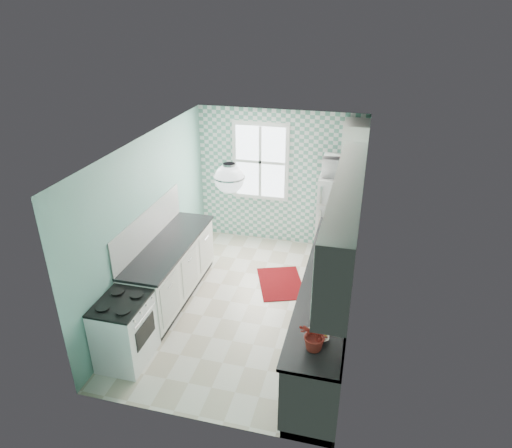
% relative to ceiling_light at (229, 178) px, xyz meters
% --- Properties ---
extents(floor, '(3.00, 4.40, 0.02)m').
position_rel_ceiling_light_xyz_m(floor, '(0.00, 0.80, -2.33)').
color(floor, silver).
rests_on(floor, ground).
extents(ceiling, '(3.00, 4.40, 0.02)m').
position_rel_ceiling_light_xyz_m(ceiling, '(0.00, 0.80, 0.19)').
color(ceiling, white).
rests_on(ceiling, wall_back).
extents(wall_back, '(3.00, 0.02, 2.50)m').
position_rel_ceiling_light_xyz_m(wall_back, '(0.00, 3.01, -1.07)').
color(wall_back, '#6CA598').
rests_on(wall_back, floor).
extents(wall_front, '(3.00, 0.02, 2.50)m').
position_rel_ceiling_light_xyz_m(wall_front, '(0.00, -1.41, -1.07)').
color(wall_front, '#6CA598').
rests_on(wall_front, floor).
extents(wall_left, '(0.02, 4.40, 2.50)m').
position_rel_ceiling_light_xyz_m(wall_left, '(-1.51, 0.80, -1.07)').
color(wall_left, '#6CA598').
rests_on(wall_left, floor).
extents(wall_right, '(0.02, 4.40, 2.50)m').
position_rel_ceiling_light_xyz_m(wall_right, '(1.51, 0.80, -1.07)').
color(wall_right, '#6CA598').
rests_on(wall_right, floor).
extents(accent_wall, '(3.00, 0.01, 2.50)m').
position_rel_ceiling_light_xyz_m(accent_wall, '(0.00, 2.99, -1.07)').
color(accent_wall, '#60A08C').
rests_on(accent_wall, wall_back).
extents(window, '(1.04, 0.05, 1.44)m').
position_rel_ceiling_light_xyz_m(window, '(-0.35, 2.96, -0.77)').
color(window, white).
rests_on(window, wall_back).
extents(backsplash_right, '(0.02, 3.60, 0.51)m').
position_rel_ceiling_light_xyz_m(backsplash_right, '(1.49, 0.40, -1.13)').
color(backsplash_right, white).
rests_on(backsplash_right, wall_right).
extents(backsplash_left, '(0.02, 2.15, 0.51)m').
position_rel_ceiling_light_xyz_m(backsplash_left, '(-1.49, 0.73, -1.13)').
color(backsplash_left, white).
rests_on(backsplash_left, wall_left).
extents(upper_cabinets_right, '(0.33, 3.20, 0.90)m').
position_rel_ceiling_light_xyz_m(upper_cabinets_right, '(1.33, 0.20, -0.42)').
color(upper_cabinets_right, silver).
rests_on(upper_cabinets_right, wall_right).
extents(upper_cabinet_fridge, '(0.40, 0.74, 0.40)m').
position_rel_ceiling_light_xyz_m(upper_cabinet_fridge, '(1.30, 2.63, -0.07)').
color(upper_cabinet_fridge, silver).
rests_on(upper_cabinet_fridge, wall_right).
extents(ceiling_light, '(0.34, 0.34, 0.35)m').
position_rel_ceiling_light_xyz_m(ceiling_light, '(0.00, 0.00, 0.00)').
color(ceiling_light, silver).
rests_on(ceiling_light, ceiling).
extents(base_cabinets_right, '(0.60, 3.60, 0.90)m').
position_rel_ceiling_light_xyz_m(base_cabinets_right, '(1.20, 0.40, -1.87)').
color(base_cabinets_right, white).
rests_on(base_cabinets_right, floor).
extents(countertop_right, '(0.63, 3.60, 0.04)m').
position_rel_ceiling_light_xyz_m(countertop_right, '(1.19, 0.40, -1.40)').
color(countertop_right, black).
rests_on(countertop_right, base_cabinets_right).
extents(base_cabinets_left, '(0.60, 2.15, 0.90)m').
position_rel_ceiling_light_xyz_m(base_cabinets_left, '(-1.20, 0.73, -1.87)').
color(base_cabinets_left, white).
rests_on(base_cabinets_left, floor).
extents(countertop_left, '(0.63, 2.15, 0.04)m').
position_rel_ceiling_light_xyz_m(countertop_left, '(-1.19, 0.73, -1.40)').
color(countertop_left, black).
rests_on(countertop_left, base_cabinets_left).
extents(fridge, '(0.67, 0.67, 1.54)m').
position_rel_ceiling_light_xyz_m(fridge, '(1.11, 2.59, -1.55)').
color(fridge, white).
rests_on(fridge, floor).
extents(stove, '(0.58, 0.72, 0.86)m').
position_rel_ceiling_light_xyz_m(stove, '(-1.20, -0.70, -1.87)').
color(stove, white).
rests_on(stove, floor).
extents(sink, '(0.43, 0.36, 0.53)m').
position_rel_ceiling_light_xyz_m(sink, '(1.20, 1.33, -1.39)').
color(sink, silver).
rests_on(sink, countertop_right).
extents(rug, '(0.97, 1.15, 0.02)m').
position_rel_ceiling_light_xyz_m(rug, '(0.36, 1.48, -2.32)').
color(rug, maroon).
rests_on(rug, floor).
extents(dish_towel, '(0.06, 0.21, 0.32)m').
position_rel_ceiling_light_xyz_m(dish_towel, '(0.89, 1.54, -1.84)').
color(dish_towel, '#58BCB8').
rests_on(dish_towel, base_cabinets_right).
extents(fruit_bowl, '(0.30, 0.30, 0.06)m').
position_rel_ceiling_light_xyz_m(fruit_bowl, '(1.20, -0.85, -1.35)').
color(fruit_bowl, silver).
rests_on(fruit_bowl, countertop_right).
extents(potted_plant, '(0.38, 0.35, 0.36)m').
position_rel_ceiling_light_xyz_m(potted_plant, '(1.20, -1.02, -1.20)').
color(potted_plant, '#AC221E').
rests_on(potted_plant, countertop_right).
extents(soap_bottle, '(0.11, 0.11, 0.20)m').
position_rel_ceiling_light_xyz_m(soap_bottle, '(1.25, 1.66, -1.28)').
color(soap_bottle, '#839AAC').
rests_on(soap_bottle, countertop_right).
extents(microwave, '(0.60, 0.41, 0.33)m').
position_rel_ceiling_light_xyz_m(microwave, '(1.11, 2.59, -0.62)').
color(microwave, white).
rests_on(microwave, fridge).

